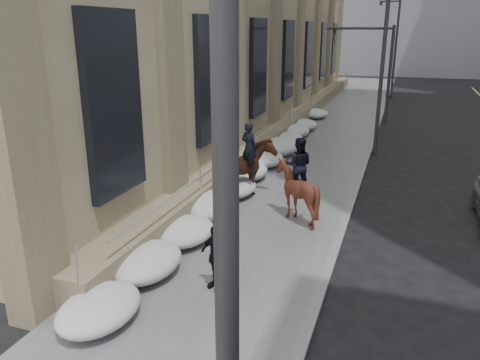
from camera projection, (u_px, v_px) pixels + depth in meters
name	position (u px, v px, depth m)	size (l,w,h in m)	color
ground	(203.00, 289.00, 10.90)	(140.00, 140.00, 0.00)	black
sidewalk	(297.00, 170.00, 19.86)	(5.00, 80.00, 0.12)	#555557
curb	(360.00, 176.00, 19.04)	(0.24, 80.00, 0.12)	slate
bg_building_far	(348.00, 1.00, 74.34)	(24.00, 12.00, 20.00)	gray
streetlight_near	(204.00, 212.00, 3.24)	(1.71, 0.24, 8.00)	#2D2D30
streetlight_mid	(380.00, 56.00, 21.20)	(1.71, 0.24, 8.00)	#2D2D30
streetlight_far	(394.00, 44.00, 39.16)	(1.71, 0.24, 8.00)	#2D2D30
traffic_signal	(375.00, 59.00, 28.77)	(4.10, 0.22, 6.00)	#2D2D30
snow_bank	(252.00, 170.00, 18.48)	(1.70, 18.10, 0.76)	silver
mounted_horse_left	(246.00, 169.00, 16.06)	(1.86, 2.62, 2.67)	#422513
mounted_horse_right	(297.00, 187.00, 14.29)	(1.70, 1.85, 2.58)	#431E13
pedestrian	(216.00, 257.00, 10.52)	(0.91, 0.38, 1.55)	black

